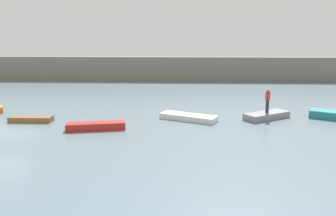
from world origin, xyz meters
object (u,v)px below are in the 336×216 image
rowboat_white (189,117)px  person_red_shirt (268,99)px  rowboat_brown (31,119)px  rowboat_grey (267,116)px  rowboat_red (96,126)px

rowboat_white → person_red_shirt: size_ratio=2.26×
rowboat_brown → rowboat_grey: 16.12m
rowboat_red → rowboat_white: size_ratio=0.92×
rowboat_grey → rowboat_red: bearing=163.1°
rowboat_red → rowboat_white: bearing=13.4°
rowboat_brown → rowboat_red: bearing=-19.9°
rowboat_brown → rowboat_red: size_ratio=0.79×
rowboat_grey → rowboat_brown: bearing=152.0°
rowboat_red → rowboat_grey: (11.23, 3.30, -0.01)m
rowboat_red → rowboat_white: rowboat_red is taller
rowboat_grey → person_red_shirt: (-0.00, 0.00, 1.20)m
rowboat_white → person_red_shirt: 5.61m
rowboat_brown → rowboat_white: (10.61, 0.90, 0.01)m
rowboat_red → person_red_shirt: (11.23, 3.30, 1.18)m
rowboat_red → rowboat_grey: rowboat_red is taller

